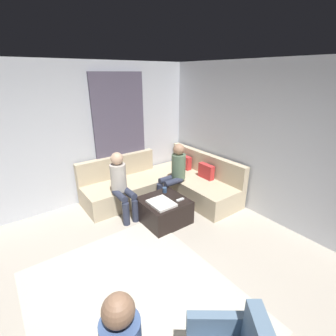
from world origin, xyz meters
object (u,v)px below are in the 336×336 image
object	(u,v)px
coffee_mug	(165,190)
person_on_couch_back	(175,171)
ottoman	(164,210)
game_remote	(180,200)
person_on_couch_side	(121,183)
sectional_couch	(165,184)

from	to	relation	value
coffee_mug	person_on_couch_back	world-z (taller)	person_on_couch_back
ottoman	coffee_mug	distance (m)	0.38
person_on_couch_back	game_remote	bearing A→B (deg)	149.24
game_remote	person_on_couch_side	bearing A→B (deg)	-137.16
person_on_couch_back	person_on_couch_side	xyz separation A→B (m)	(-0.12, -1.11, 0.00)
ottoman	person_on_couch_side	distance (m)	0.90
ottoman	person_on_couch_back	distance (m)	0.90
ottoman	game_remote	size ratio (longest dim) A/B	5.07
game_remote	person_on_couch_side	size ratio (longest dim) A/B	0.12
coffee_mug	sectional_couch	bearing A→B (deg)	144.30
coffee_mug	person_on_couch_side	xyz separation A→B (m)	(-0.38, -0.68, 0.19)
sectional_couch	game_remote	world-z (taller)	sectional_couch
person_on_couch_back	person_on_couch_side	size ratio (longest dim) A/B	1.00
coffee_mug	game_remote	bearing A→B (deg)	5.71
sectional_couch	coffee_mug	size ratio (longest dim) A/B	26.84
game_remote	sectional_couch	bearing A→B (deg)	159.98
sectional_couch	ottoman	distance (m)	0.93
sectional_couch	person_on_couch_back	size ratio (longest dim) A/B	2.12
ottoman	person_on_couch_back	size ratio (longest dim) A/B	0.63
sectional_couch	game_remote	size ratio (longest dim) A/B	17.00
coffee_mug	person_on_couch_back	size ratio (longest dim) A/B	0.08
sectional_couch	coffee_mug	xyz separation A→B (m)	(0.52, -0.38, 0.19)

